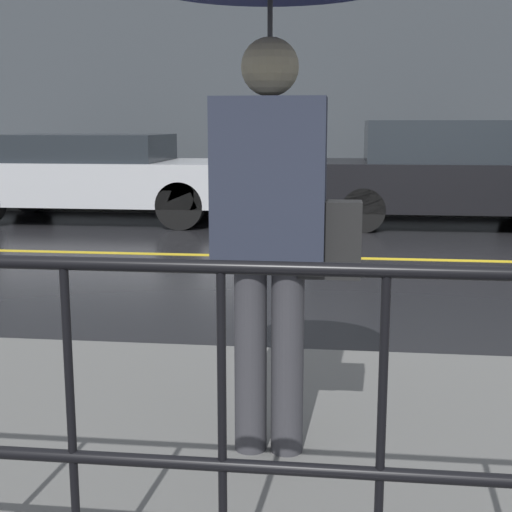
{
  "coord_description": "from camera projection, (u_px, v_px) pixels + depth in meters",
  "views": [
    {
      "loc": [
        -0.94,
        -7.88,
        1.48
      ],
      "look_at": [
        -1.48,
        -3.38,
        0.64
      ],
      "focal_mm": 50.0,
      "sensor_mm": 36.0,
      "label": 1
    }
  ],
  "objects": [
    {
      "name": "building_storefront",
      "position": [
        398.0,
        9.0,
        12.65
      ],
      "size": [
        28.0,
        0.3,
        6.97
      ],
      "color": "#383D42",
      "rests_on": "ground_plane"
    },
    {
      "name": "ground_plane",
      "position": [
        425.0,
        260.0,
        7.86
      ],
      "size": [
        80.0,
        80.0,
        0.0
      ],
      "primitive_type": "plane",
      "color": "black"
    },
    {
      "name": "sidewalk_far",
      "position": [
        395.0,
        206.0,
        12.32
      ],
      "size": [
        28.0,
        1.66,
        0.14
      ],
      "color": "#60605E",
      "rests_on": "ground_plane"
    },
    {
      "name": "lane_marking",
      "position": [
        425.0,
        260.0,
        7.85
      ],
      "size": [
        25.2,
        0.12,
        0.01
      ],
      "color": "gold",
      "rests_on": "ground_plane"
    },
    {
      "name": "car_black",
      "position": [
        444.0,
        174.0,
        10.38
      ],
      "size": [
        3.97,
        1.81,
        1.53
      ],
      "color": "black",
      "rests_on": "ground_plane"
    },
    {
      "name": "car_silver",
      "position": [
        95.0,
        175.0,
        11.01
      ],
      "size": [
        4.78,
        1.92,
        1.32
      ],
      "color": "#B2B5BA",
      "rests_on": "ground_plane"
    },
    {
      "name": "pedestrian",
      "position": [
        272.0,
        57.0,
        2.68
      ],
      "size": [
        0.96,
        0.96,
        2.05
      ],
      "rotation": [
        0.0,
        0.0,
        3.14
      ],
      "color": "#333338",
      "rests_on": "sidewalk_near"
    }
  ]
}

